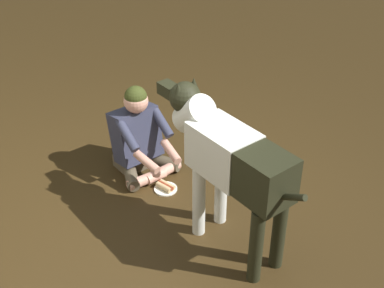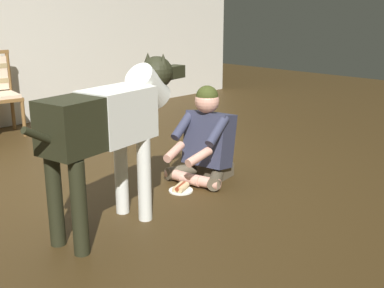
{
  "view_description": "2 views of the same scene",
  "coord_description": "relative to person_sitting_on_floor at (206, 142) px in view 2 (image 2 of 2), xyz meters",
  "views": [
    {
      "loc": [
        -2.97,
        1.14,
        2.79
      ],
      "look_at": [
        0.07,
        -0.48,
        0.54
      ],
      "focal_mm": 49.0,
      "sensor_mm": 36.0,
      "label": 1
    },
    {
      "loc": [
        -2.28,
        -3.01,
        1.47
      ],
      "look_at": [
        0.16,
        -0.59,
        0.48
      ],
      "focal_mm": 44.67,
      "sensor_mm": 36.0,
      "label": 2
    }
  ],
  "objects": [
    {
      "name": "ground_plane",
      "position": [
        -0.65,
        0.27,
        -0.34
      ],
      "size": [
        15.33,
        15.33,
        0.0
      ],
      "primitive_type": "plane",
      "color": "#382812"
    },
    {
      "name": "person_sitting_on_floor",
      "position": [
        0.0,
        0.0,
        0.0
      ],
      "size": [
        0.69,
        0.57,
        0.83
      ],
      "color": "brown",
      "rests_on": "ground"
    },
    {
      "name": "large_dog",
      "position": [
        -1.13,
        -0.21,
        0.4
      ],
      "size": [
        1.45,
        0.45,
        1.16
      ],
      "color": "silver",
      "rests_on": "ground"
    },
    {
      "name": "hot_dog_on_plate",
      "position": [
        -0.37,
        -0.07,
        -0.31
      ],
      "size": [
        0.2,
        0.2,
        0.06
      ],
      "color": "white",
      "rests_on": "ground"
    }
  ]
}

